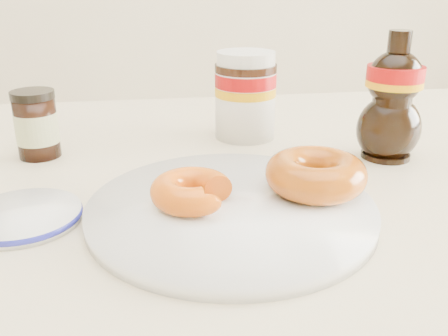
{
  "coord_description": "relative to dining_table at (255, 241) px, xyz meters",
  "views": [
    {
      "loc": [
        -0.12,
        -0.45,
        0.99
      ],
      "look_at": [
        -0.05,
        0.06,
        0.79
      ],
      "focal_mm": 40.0,
      "sensor_mm": 36.0,
      "label": 1
    }
  ],
  "objects": [
    {
      "name": "plate",
      "position": [
        -0.05,
        -0.09,
        0.09
      ],
      "size": [
        0.3,
        0.3,
        0.02
      ],
      "color": "white",
      "rests_on": "dining_table"
    },
    {
      "name": "donut_bitten",
      "position": [
        -0.09,
        -0.08,
        0.11
      ],
      "size": [
        0.1,
        0.1,
        0.03
      ],
      "primitive_type": "torus",
      "rotation": [
        0.0,
        0.0,
        0.11
      ],
      "color": "#CF530B",
      "rests_on": "plate"
    },
    {
      "name": "dining_table",
      "position": [
        0.0,
        0.0,
        0.0
      ],
      "size": [
        1.4,
        0.9,
        0.75
      ],
      "color": "beige",
      "rests_on": "ground"
    },
    {
      "name": "dark_jar",
      "position": [
        -0.28,
        0.13,
        0.13
      ],
      "size": [
        0.06,
        0.06,
        0.09
      ],
      "rotation": [
        0.0,
        0.0,
        -0.43
      ],
      "color": "black",
      "rests_on": "dining_table"
    },
    {
      "name": "blue_rim_saucer",
      "position": [
        -0.26,
        -0.07,
        0.09
      ],
      "size": [
        0.12,
        0.12,
        0.01
      ],
      "color": "white",
      "rests_on": "dining_table"
    },
    {
      "name": "syrup_bottle",
      "position": [
        0.2,
        0.06,
        0.17
      ],
      "size": [
        0.1,
        0.08,
        0.17
      ],
      "primitive_type": null,
      "rotation": [
        0.0,
        0.0,
        0.09
      ],
      "color": "black",
      "rests_on": "dining_table"
    },
    {
      "name": "nutella_jar",
      "position": [
        0.02,
        0.18,
        0.15
      ],
      "size": [
        0.09,
        0.09,
        0.13
      ],
      "rotation": [
        0.0,
        0.0,
        -0.28
      ],
      "color": "white",
      "rests_on": "dining_table"
    },
    {
      "name": "donut_whole",
      "position": [
        0.05,
        -0.07,
        0.12
      ],
      "size": [
        0.15,
        0.15,
        0.04
      ],
      "primitive_type": "torus",
      "rotation": [
        0.0,
        0.0,
        0.41
      ],
      "color": "#9E480A",
      "rests_on": "plate"
    }
  ]
}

